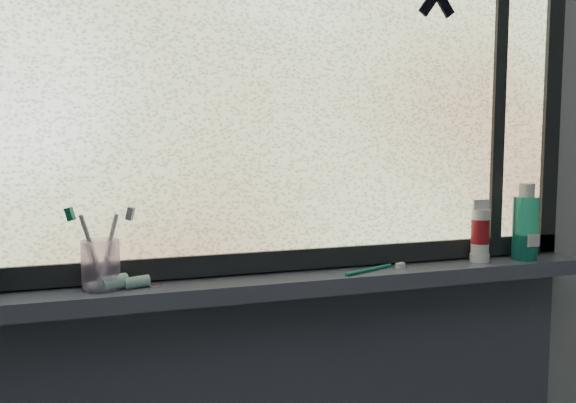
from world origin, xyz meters
The scene contains 11 objects.
wall_back centered at (0.00, 1.30, 1.25)m, with size 3.00×0.01×2.50m, color #9EA3A8.
windowsill centered at (0.00, 1.23, 1.00)m, with size 1.62×0.14×0.04m, color #45495C.
window_pane centered at (0.00, 1.28, 1.53)m, with size 1.50×0.01×1.00m, color silver.
frame_bottom centered at (0.00, 1.28, 1.05)m, with size 1.60×0.03×0.05m, color black.
frame_right centered at (0.78, 1.28, 1.53)m, with size 0.05×0.03×1.10m, color black.
frame_mullion centered at (0.60, 1.28, 1.53)m, with size 0.04×0.03×1.00m, color black.
toothpaste_tube centered at (-0.40, 1.22, 1.04)m, with size 0.19×0.04×0.03m, color silver, non-canonical shape.
toothbrush_cup centered at (-0.45, 1.24, 1.07)m, with size 0.08×0.08×0.11m, color #CCACE3.
toothbrush_lying centered at (0.19, 1.21, 1.03)m, with size 0.20×0.02×0.01m, color #0B6952, non-canonical shape.
mouthwash_bottle centered at (0.66, 1.22, 1.12)m, with size 0.07×0.07×0.17m, color teal.
cream_tube centered at (0.53, 1.23, 1.11)m, with size 0.05×0.05×0.12m, color silver.
Camera 1 is at (-0.50, -0.20, 1.36)m, focal length 40.00 mm.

